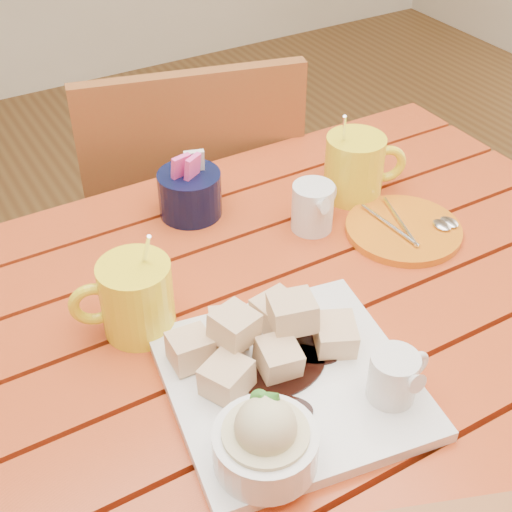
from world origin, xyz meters
TOP-DOWN VIEW (x-y plane):
  - table at (0.00, 0.00)m, footprint 1.20×0.79m
  - dessert_plate at (-0.06, -0.15)m, footprint 0.33×0.33m
  - coffee_mug_left at (-0.16, 0.06)m, footprint 0.13×0.09m
  - coffee_mug_right at (0.28, 0.18)m, footprint 0.14×0.10m
  - cream_pitcher at (0.17, 0.13)m, footprint 0.09×0.08m
  - sugar_caddy at (0.02, 0.27)m, footprint 0.10×0.10m
  - orange_saucer at (0.29, 0.05)m, footprint 0.18×0.18m
  - chair_far at (0.15, 0.56)m, footprint 0.52×0.52m

SIDE VIEW (x-z plane):
  - chair_far at x=0.15m, z-range 0.05..0.95m
  - table at x=0.00m, z-range 0.27..1.02m
  - orange_saucer at x=0.29m, z-range 0.75..0.77m
  - dessert_plate at x=-0.06m, z-range 0.72..0.84m
  - sugar_caddy at x=0.02m, z-range 0.73..0.84m
  - cream_pitcher at x=0.17m, z-range 0.75..0.83m
  - coffee_mug_left at x=-0.16m, z-range 0.73..0.88m
  - coffee_mug_right at x=0.28m, z-range 0.72..0.89m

